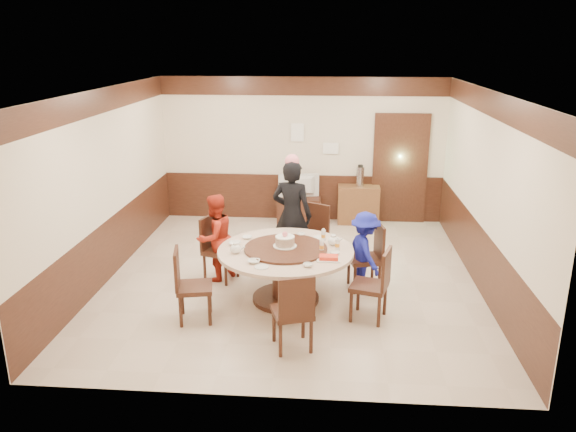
# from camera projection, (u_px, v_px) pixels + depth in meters

# --- Properties ---
(room) EXTENTS (6.00, 6.04, 2.84)m
(room) POSITION_uv_depth(u_px,v_px,m) (292.00, 210.00, 8.23)
(room) COLOR beige
(room) RESTS_ON ground
(banquet_table) EXTENTS (1.85, 1.85, 0.78)m
(banquet_table) POSITION_uv_depth(u_px,v_px,m) (286.00, 264.00, 7.66)
(banquet_table) COLOR #391C12
(banquet_table) RESTS_ON ground
(chair_0) EXTENTS (0.53, 0.52, 0.97)m
(chair_0) POSITION_uv_depth(u_px,v_px,m) (366.00, 268.00, 8.11)
(chair_0) COLOR #391C12
(chair_0) RESTS_ON ground
(chair_1) EXTENTS (0.59, 0.60, 0.97)m
(chair_1) POSITION_uv_depth(u_px,v_px,m) (312.00, 246.00, 8.97)
(chair_1) COLOR #391C12
(chair_1) RESTS_ON ground
(chair_2) EXTENTS (0.57, 0.56, 0.97)m
(chair_2) POSITION_uv_depth(u_px,v_px,m) (220.00, 260.00, 8.42)
(chair_2) COLOR #391C12
(chair_2) RESTS_ON ground
(chair_3) EXTENTS (0.53, 0.52, 0.97)m
(chair_3) POSITION_uv_depth(u_px,v_px,m) (193.00, 298.00, 7.18)
(chair_3) COLOR #391C12
(chair_3) RESTS_ON ground
(chair_4) EXTENTS (0.55, 0.56, 0.97)m
(chair_4) POSITION_uv_depth(u_px,v_px,m) (293.00, 325.00, 6.51)
(chair_4) COLOR #391C12
(chair_4) RESTS_ON ground
(chair_5) EXTENTS (0.55, 0.55, 0.97)m
(chair_5) POSITION_uv_depth(u_px,v_px,m) (370.00, 297.00, 7.21)
(chair_5) COLOR #391C12
(chair_5) RESTS_ON ground
(person_standing) EXTENTS (0.72, 0.57, 1.74)m
(person_standing) POSITION_uv_depth(u_px,v_px,m) (292.00, 215.00, 8.67)
(person_standing) COLOR black
(person_standing) RESTS_ON ground
(person_red) EXTENTS (0.79, 0.81, 1.32)m
(person_red) POSITION_uv_depth(u_px,v_px,m) (215.00, 238.00, 8.32)
(person_red) COLOR #AC2717
(person_red) RESTS_ON ground
(person_blue) EXTENTS (0.67, 0.86, 1.17)m
(person_blue) POSITION_uv_depth(u_px,v_px,m) (365.00, 252.00, 7.96)
(person_blue) COLOR navy
(person_blue) RESTS_ON ground
(birthday_cake) EXTENTS (0.32, 0.32, 0.21)m
(birthday_cake) POSITION_uv_depth(u_px,v_px,m) (285.00, 241.00, 7.60)
(birthday_cake) COLOR white
(birthday_cake) RESTS_ON banquet_table
(teapot_left) EXTENTS (0.17, 0.15, 0.13)m
(teapot_left) POSITION_uv_depth(u_px,v_px,m) (236.00, 249.00, 7.45)
(teapot_left) COLOR white
(teapot_left) RESTS_ON banquet_table
(teapot_right) EXTENTS (0.17, 0.15, 0.13)m
(teapot_right) POSITION_uv_depth(u_px,v_px,m) (333.00, 241.00, 7.74)
(teapot_right) COLOR white
(teapot_right) RESTS_ON banquet_table
(bowl_0) EXTENTS (0.14, 0.14, 0.03)m
(bowl_0) POSITION_uv_depth(u_px,v_px,m) (247.00, 237.00, 8.00)
(bowl_0) COLOR white
(bowl_0) RESTS_ON banquet_table
(bowl_1) EXTENTS (0.13, 0.13, 0.04)m
(bowl_1) POSITION_uv_depth(u_px,v_px,m) (308.00, 265.00, 7.02)
(bowl_1) COLOR white
(bowl_1) RESTS_ON banquet_table
(bowl_2) EXTENTS (0.16, 0.16, 0.04)m
(bowl_2) POSITION_uv_depth(u_px,v_px,m) (254.00, 261.00, 7.13)
(bowl_2) COLOR white
(bowl_2) RESTS_ON banquet_table
(bowl_3) EXTENTS (0.13, 0.13, 0.04)m
(bowl_3) POSITION_uv_depth(u_px,v_px,m) (335.00, 253.00, 7.41)
(bowl_3) COLOR white
(bowl_3) RESTS_ON banquet_table
(bowl_4) EXTENTS (0.17, 0.17, 0.04)m
(bowl_4) POSITION_uv_depth(u_px,v_px,m) (235.00, 243.00, 7.76)
(bowl_4) COLOR white
(bowl_4) RESTS_ON banquet_table
(bowl_5) EXTENTS (0.13, 0.13, 0.04)m
(bowl_5) POSITION_uv_depth(u_px,v_px,m) (301.00, 235.00, 8.11)
(bowl_5) COLOR white
(bowl_5) RESTS_ON banquet_table
(saucer_near) EXTENTS (0.18, 0.18, 0.01)m
(saucer_near) POSITION_uv_depth(u_px,v_px,m) (261.00, 267.00, 6.99)
(saucer_near) COLOR white
(saucer_near) RESTS_ON banquet_table
(saucer_far) EXTENTS (0.18, 0.18, 0.01)m
(saucer_far) POSITION_uv_depth(u_px,v_px,m) (320.00, 238.00, 8.03)
(saucer_far) COLOR white
(saucer_far) RESTS_ON banquet_table
(shrimp_platter) EXTENTS (0.30, 0.20, 0.06)m
(shrimp_platter) POSITION_uv_depth(u_px,v_px,m) (329.00, 258.00, 7.21)
(shrimp_platter) COLOR white
(shrimp_platter) RESTS_ON banquet_table
(bottle_0) EXTENTS (0.06, 0.06, 0.16)m
(bottle_0) POSITION_uv_depth(u_px,v_px,m) (322.00, 246.00, 7.49)
(bottle_0) COLOR silver
(bottle_0) RESTS_ON banquet_table
(bottle_1) EXTENTS (0.06, 0.06, 0.16)m
(bottle_1) POSITION_uv_depth(u_px,v_px,m) (337.00, 244.00, 7.55)
(bottle_1) COLOR silver
(bottle_1) RESTS_ON banquet_table
(bottle_2) EXTENTS (0.06, 0.06, 0.16)m
(bottle_2) POSITION_uv_depth(u_px,v_px,m) (323.00, 235.00, 7.90)
(bottle_2) COLOR silver
(bottle_2) RESTS_ON banquet_table
(tv_stand) EXTENTS (0.85, 0.45, 0.50)m
(tv_stand) POSITION_uv_depth(u_px,v_px,m) (299.00, 210.00, 11.09)
(tv_stand) COLOR #391C12
(tv_stand) RESTS_ON ground
(television) EXTENTS (0.81, 0.25, 0.46)m
(television) POSITION_uv_depth(u_px,v_px,m) (299.00, 186.00, 10.94)
(television) COLOR gray
(television) RESTS_ON tv_stand
(side_cabinet) EXTENTS (0.80, 0.40, 0.75)m
(side_cabinet) POSITION_uv_depth(u_px,v_px,m) (358.00, 205.00, 10.99)
(side_cabinet) COLOR brown
(side_cabinet) RESTS_ON ground
(thermos) EXTENTS (0.15, 0.15, 0.38)m
(thermos) POSITION_uv_depth(u_px,v_px,m) (360.00, 177.00, 10.82)
(thermos) COLOR silver
(thermos) RESTS_ON side_cabinet
(notice_left) EXTENTS (0.25, 0.00, 0.35)m
(notice_left) POSITION_uv_depth(u_px,v_px,m) (297.00, 132.00, 10.84)
(notice_left) COLOR white
(notice_left) RESTS_ON room
(notice_right) EXTENTS (0.30, 0.00, 0.22)m
(notice_right) POSITION_uv_depth(u_px,v_px,m) (331.00, 148.00, 10.88)
(notice_right) COLOR white
(notice_right) RESTS_ON room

